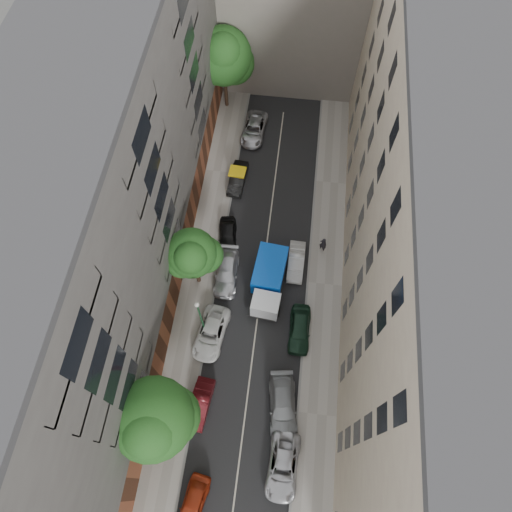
% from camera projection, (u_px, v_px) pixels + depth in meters
% --- Properties ---
extents(ground, '(120.00, 120.00, 0.00)m').
position_uv_depth(ground, '(263.00, 278.00, 40.41)').
color(ground, '#4C4C49').
rests_on(ground, ground).
extents(road_surface, '(8.00, 44.00, 0.02)m').
position_uv_depth(road_surface, '(263.00, 278.00, 40.40)').
color(road_surface, black).
rests_on(road_surface, ground).
extents(sidewalk_left, '(3.00, 44.00, 0.15)m').
position_uv_depth(sidewalk_left, '(201.00, 270.00, 40.65)').
color(sidewalk_left, gray).
rests_on(sidewalk_left, ground).
extents(sidewalk_right, '(3.00, 44.00, 0.15)m').
position_uv_depth(sidewalk_right, '(325.00, 284.00, 40.04)').
color(sidewalk_right, gray).
rests_on(sidewalk_right, ground).
extents(building_left, '(8.00, 44.00, 20.00)m').
position_uv_depth(building_left, '(109.00, 202.00, 32.12)').
color(building_left, '#4C4947').
rests_on(building_left, ground).
extents(building_right, '(8.00, 44.00, 20.00)m').
position_uv_depth(building_right, '(425.00, 235.00, 30.90)').
color(building_right, '#C4B599').
rests_on(building_right, ground).
extents(tarp_truck, '(2.91, 6.25, 2.80)m').
position_uv_depth(tarp_truck, '(269.00, 281.00, 38.59)').
color(tarp_truck, black).
rests_on(tarp_truck, ground).
extents(car_left_0, '(2.20, 4.15, 1.35)m').
position_uv_depth(car_left_0, '(193.00, 504.00, 31.77)').
color(car_left_0, maroon).
rests_on(car_left_0, ground).
extents(car_left_1, '(1.81, 4.12, 1.31)m').
position_uv_depth(car_left_1, '(200.00, 404.00, 34.87)').
color(car_left_1, '#4F0F14').
rests_on(car_left_1, ground).
extents(car_left_2, '(2.84, 5.11, 1.35)m').
position_uv_depth(car_left_2, '(211.00, 333.00, 37.39)').
color(car_left_2, silver).
rests_on(car_left_2, ground).
extents(car_left_3, '(2.15, 4.93, 1.41)m').
position_uv_depth(car_left_3, '(227.00, 272.00, 39.87)').
color(car_left_3, '#B5B5BA').
rests_on(car_left_3, ground).
extents(car_left_4, '(2.22, 4.27, 1.39)m').
position_uv_depth(car_left_4, '(228.00, 236.00, 41.53)').
color(car_left_4, black).
rests_on(car_left_4, ground).
extents(car_left_5, '(1.68, 4.15, 1.34)m').
position_uv_depth(car_left_5, '(238.00, 178.00, 44.52)').
color(car_left_5, black).
rests_on(car_left_5, ground).
extents(car_left_6, '(2.62, 5.07, 1.37)m').
position_uv_depth(car_left_6, '(254.00, 129.00, 47.39)').
color(car_left_6, '#B4B4B9').
rests_on(car_left_6, ground).
extents(car_right_0, '(2.39, 4.90, 1.34)m').
position_uv_depth(car_right_0, '(283.00, 467.00, 32.86)').
color(car_right_0, '#B1B1B6').
rests_on(car_right_0, ground).
extents(car_right_1, '(2.76, 5.32, 1.47)m').
position_uv_depth(car_right_1, '(283.00, 406.00, 34.72)').
color(car_right_1, slate).
rests_on(car_right_1, ground).
extents(car_right_2, '(1.75, 4.33, 1.47)m').
position_uv_depth(car_right_2, '(300.00, 329.00, 37.48)').
color(car_right_2, '#152F20').
rests_on(car_right_2, ground).
extents(car_right_3, '(1.41, 4.01, 1.32)m').
position_uv_depth(car_right_3, '(296.00, 262.00, 40.39)').
color(car_right_3, silver).
rests_on(car_right_3, ground).
extents(tree_near, '(5.68, 5.47, 8.56)m').
position_uv_depth(tree_near, '(154.00, 421.00, 29.48)').
color(tree_near, '#382619').
rests_on(tree_near, sidewalk_left).
extents(tree_mid, '(4.52, 4.12, 7.44)m').
position_uv_depth(tree_mid, '(193.00, 255.00, 35.59)').
color(tree_mid, '#382619').
rests_on(tree_mid, sidewalk_left).
extents(tree_far, '(5.78, 5.58, 9.21)m').
position_uv_depth(tree_far, '(224.00, 59.00, 44.18)').
color(tree_far, '#382619').
rests_on(tree_far, sidewalk_left).
extents(lamp_post, '(0.36, 0.36, 6.14)m').
position_uv_depth(lamp_post, '(200.00, 315.00, 34.65)').
color(lamp_post, '#18562C').
rests_on(lamp_post, sidewalk_left).
extents(pedestrian, '(0.79, 0.67, 1.82)m').
position_uv_depth(pedestrian, '(323.00, 244.00, 40.74)').
color(pedestrian, black).
rests_on(pedestrian, sidewalk_right).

